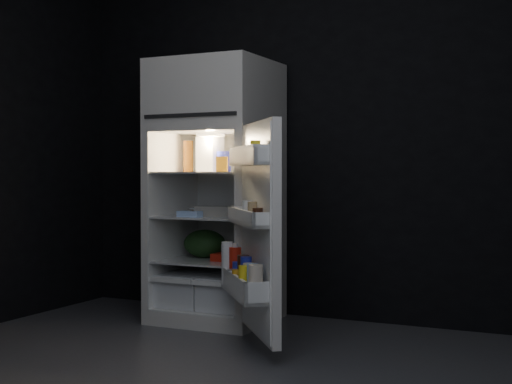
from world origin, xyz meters
The scene contains 17 objects.
floor centered at (0.00, 0.00, 0.00)m, with size 4.00×3.40×0.00m, color #45454A.
wall_back centered at (0.00, 1.70, 1.35)m, with size 4.00×0.00×2.70m, color black.
refrigerator centered at (-0.72, 1.32, 0.96)m, with size 0.76×0.71×1.78m.
fridge_door centered at (-0.11, 0.65, 0.68)m, with size 0.60×0.68×1.22m.
milk_jug centered at (-0.78, 1.32, 1.15)m, with size 0.14×0.14×0.24m, color white.
mayo_jar centered at (-0.65, 1.29, 1.10)m, with size 0.10×0.10×0.14m, color navy.
jam_jar centered at (-0.50, 1.29, 1.09)m, with size 0.10×0.10×0.13m, color black.
amber_bottle centered at (-0.97, 1.35, 1.14)m, with size 0.07×0.07×0.22m, color #B4651C.
small_carton centered at (-0.58, 1.12, 1.08)m, with size 0.07×0.05×0.10m, color orange.
egg_carton centered at (-0.66, 1.18, 0.76)m, with size 0.27×0.10×0.07m, color gray.
pie centered at (-0.81, 1.38, 0.75)m, with size 0.27×0.27×0.04m, color #A28455.
flat_package centered at (-0.79, 1.06, 0.75)m, with size 0.16×0.08×0.04m, color #9BBCF0.
wrapped_pkg centered at (-0.49, 1.40, 0.75)m, with size 0.12×0.10×0.05m, color beige.
produce_bag centered at (-0.83, 1.33, 0.52)m, with size 0.30×0.26×0.20m, color #193815.
yogurt_tray centered at (-0.55, 1.23, 0.45)m, with size 0.29×0.15×0.05m, color red.
small_can_red centered at (-0.51, 1.48, 0.47)m, with size 0.07×0.07×0.09m, color red.
small_can_silver centered at (-0.51, 1.41, 0.47)m, with size 0.07×0.07×0.09m, color #BABBBF.
Camera 1 is at (1.65, -2.99, 1.02)m, focal length 50.00 mm.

